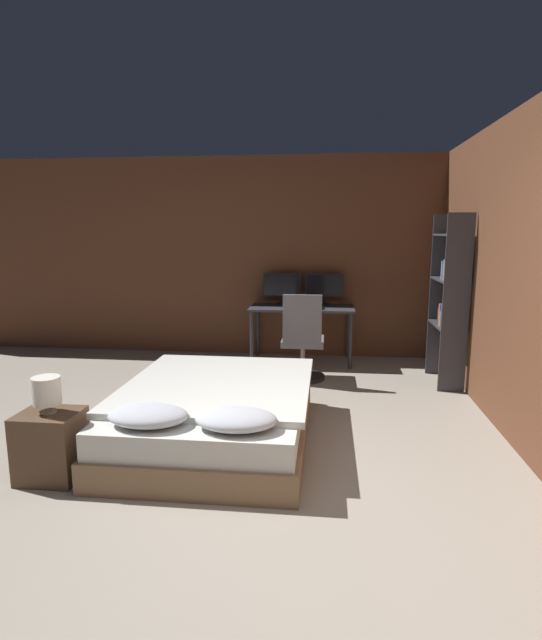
% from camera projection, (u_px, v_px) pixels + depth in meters
% --- Properties ---
extents(ground_plane, '(20.00, 20.00, 0.00)m').
position_uv_depth(ground_plane, '(265.00, 534.00, 2.86)').
color(ground_plane, '#9E9384').
extents(wall_back, '(12.00, 0.06, 2.70)m').
position_uv_depth(wall_back, '(304.00, 258.00, 6.78)').
color(wall_back, brown).
rests_on(wall_back, ground_plane).
extents(wall_side_right, '(0.06, 12.00, 2.70)m').
position_uv_depth(wall_side_right, '(526.00, 278.00, 3.88)').
color(wall_side_right, brown).
rests_on(wall_side_right, ground_plane).
extents(bed, '(1.52, 1.99, 0.55)m').
position_uv_depth(bed, '(216.00, 413.00, 4.09)').
color(bed, '#846647').
rests_on(bed, ground_plane).
extents(nightstand, '(0.41, 0.35, 0.48)m').
position_uv_depth(nightstand, '(51.00, 445.00, 3.47)').
color(nightstand, brown).
rests_on(nightstand, ground_plane).
extents(bedside_lamp, '(0.19, 0.19, 0.25)m').
position_uv_depth(bedside_lamp, '(47.00, 391.00, 3.40)').
color(bedside_lamp, gray).
rests_on(bedside_lamp, nightstand).
extents(desk, '(1.34, 0.65, 0.74)m').
position_uv_depth(desk, '(302.00, 314.00, 6.51)').
color(desk, '#38383D').
rests_on(desk, ground_plane).
extents(monitor_left, '(0.50, 0.16, 0.41)m').
position_uv_depth(monitor_left, '(282.00, 286.00, 6.71)').
color(monitor_left, black).
rests_on(monitor_left, desk).
extents(monitor_right, '(0.50, 0.16, 0.41)m').
position_uv_depth(monitor_right, '(324.00, 287.00, 6.64)').
color(monitor_right, black).
rests_on(monitor_right, desk).
extents(keyboard, '(0.34, 0.13, 0.02)m').
position_uv_depth(keyboard, '(301.00, 309.00, 6.28)').
color(keyboard, black).
rests_on(keyboard, desk).
extents(computer_mouse, '(0.07, 0.05, 0.04)m').
position_uv_depth(computer_mouse, '(322.00, 308.00, 6.25)').
color(computer_mouse, black).
rests_on(computer_mouse, desk).
extents(office_chair, '(0.52, 0.52, 1.02)m').
position_uv_depth(office_chair, '(303.00, 345.00, 5.74)').
color(office_chair, black).
rests_on(office_chair, ground_plane).
extents(bookshelf, '(0.28, 0.71, 1.90)m').
position_uv_depth(bookshelf, '(450.00, 295.00, 5.47)').
color(bookshelf, '#333338').
rests_on(bookshelf, ground_plane).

